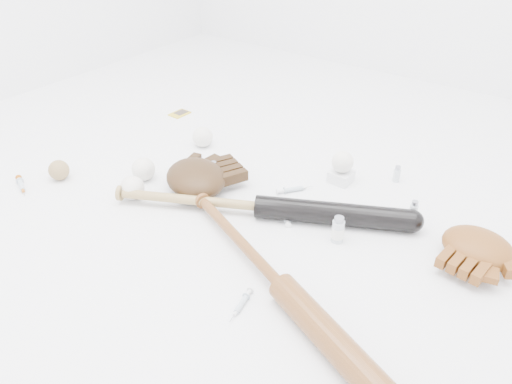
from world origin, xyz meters
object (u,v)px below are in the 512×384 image
Objects in this scene: glove_dark at (196,177)px; bat_dark at (259,206)px; bat_wood at (283,288)px; pedestal at (341,176)px.

bat_dark is at bearing 25.99° from glove_dark.
bat_wood is at bearing -0.64° from glove_dark.
pedestal is at bearing 126.89° from bat_wood.
bat_dark is at bearing -108.04° from pedestal.
bat_dark is 13.41× the size of pedestal.
pedestal is (0.38, 0.35, -0.03)m from glove_dark.
pedestal is at bearing 45.51° from bat_dark.
bat_dark is 0.27m from glove_dark.
bat_dark is 0.37m from bat_wood.
bat_dark is 0.36m from pedestal.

